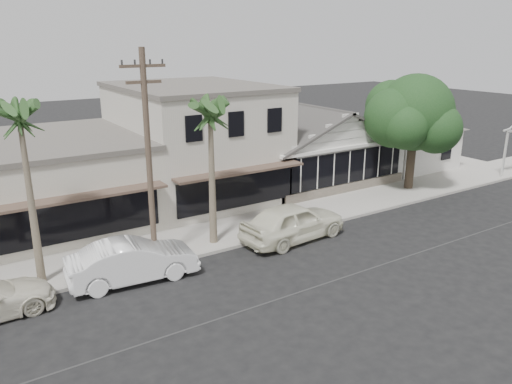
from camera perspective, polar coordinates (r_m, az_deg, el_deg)
ground at (r=22.83m, az=15.60°, el=-7.56°), size 140.00×140.00×0.00m
sidewalk_north at (r=23.59m, az=-10.55°, el=-6.17°), size 90.00×3.50×0.15m
corner_shop at (r=33.99m, az=6.00°, el=5.70°), size 10.40×8.60×5.10m
side_cottage at (r=39.14m, az=16.32°, el=4.94°), size 6.00×6.00×3.00m
row_building_near at (r=30.51m, az=-7.09°, el=5.57°), size 8.00×10.00×6.50m
row_building_midnear at (r=28.19m, az=-23.66°, el=0.87°), size 10.00×10.00×4.20m
utility_pole at (r=20.42m, az=-12.18°, el=4.01°), size 1.80×0.24×9.00m
car_0 at (r=23.92m, az=4.25°, el=-3.40°), size 5.58×2.64×1.84m
car_1 at (r=20.58m, az=-13.91°, el=-7.65°), size 5.22×2.22×1.68m
shade_tree at (r=32.55m, az=17.35°, el=8.45°), size 6.59×5.96×7.32m
palm_east at (r=22.02m, az=-5.26°, el=9.11°), size 3.14×3.14×7.34m
palm_mid at (r=19.79m, az=-25.41°, el=7.55°), size 2.62×2.62×7.62m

